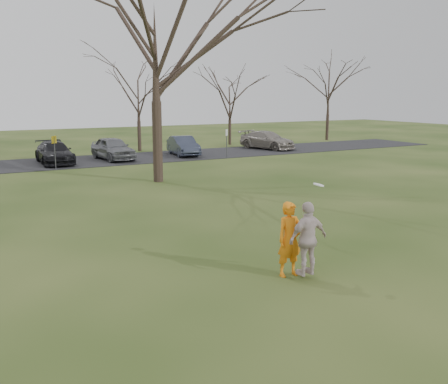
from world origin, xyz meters
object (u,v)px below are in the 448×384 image
Objects in this scene: player_defender at (290,239)px; catching_play at (308,239)px; car_3 at (54,153)px; car_5 at (183,146)px; car_7 at (267,140)px; car_4 at (113,148)px; big_tree at (155,45)px.

catching_play is at bearing -58.07° from player_defender.
car_3 is at bearing 93.66° from catching_play.
car_3 is at bearing -171.99° from car_5.
car_7 is (16.06, 25.42, -0.18)m from player_defender.
player_defender is at bearing -86.49° from car_3.
catching_play is at bearing -101.69° from car_4.
car_5 is at bearing 73.93° from player_defender.
big_tree reaches higher than player_defender.
catching_play reaches higher than car_5.
car_4 is 1.08× the size of car_5.
player_defender is 0.41× the size of car_4.
catching_play is 16.51m from big_tree.
player_defender reaches higher than car_3.
car_7 reaches higher than car_3.
big_tree is at bearing 83.48° from player_defender.
player_defender is 30.07m from car_7.
car_3 is 25.05m from catching_play.
big_tree is (1.96, 15.28, 5.94)m from catching_play.
car_7 is 18.50m from big_tree.
catching_play is (-7.76, -25.07, 0.30)m from car_5.
player_defender is 0.50m from catching_play.
car_4 is (3.99, 0.12, 0.08)m from car_3.
car_4 is 5.37m from car_5.
catching_play is (-15.82, -25.84, 0.28)m from car_7.
car_4 reaches higher than car_7.
player_defender is at bearing -100.41° from car_5.
catching_play is at bearing -138.73° from car_7.
player_defender is 16.19m from big_tree.
car_7 is at bearing -3.15° from car_4.
big_tree is (3.56, -9.71, 6.24)m from car_3.
car_4 reaches higher than car_3.
catching_play is (-2.39, -25.11, 0.22)m from car_4.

